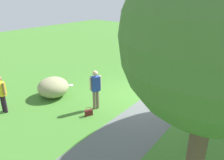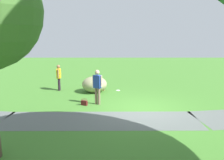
# 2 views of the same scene
# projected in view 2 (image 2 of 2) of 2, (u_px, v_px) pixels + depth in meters

# --- Properties ---
(ground_plane) EXTENTS (48.00, 48.00, 0.00)m
(ground_plane) POSITION_uv_depth(u_px,v_px,m) (143.00, 108.00, 10.58)
(ground_plane) COLOR #40782B
(footpath_segment_mid) EXTENTS (8.01, 2.11, 0.01)m
(footpath_segment_mid) POSITION_uv_depth(u_px,v_px,m) (101.00, 120.00, 9.10)
(footpath_segment_mid) COLOR #59605D
(footpath_segment_mid) RESTS_ON ground
(lawn_boulder) EXTENTS (2.06, 2.05, 0.96)m
(lawn_boulder) POSITION_uv_depth(u_px,v_px,m) (95.00, 84.00, 13.50)
(lawn_boulder) COLOR #949269
(lawn_boulder) RESTS_ON ground
(woman_with_handbag) EXTENTS (0.48, 0.36, 1.74)m
(woman_with_handbag) POSITION_uv_depth(u_px,v_px,m) (97.00, 85.00, 11.01)
(woman_with_handbag) COLOR #806455
(woman_with_handbag) RESTS_ON ground
(man_near_boulder) EXTENTS (0.27, 0.52, 1.61)m
(man_near_boulder) POSITION_uv_depth(u_px,v_px,m) (59.00, 76.00, 13.84)
(man_near_boulder) COLOR black
(man_near_boulder) RESTS_ON ground
(handbag_on_grass) EXTENTS (0.36, 0.36, 0.31)m
(handbag_on_grass) POSITION_uv_depth(u_px,v_px,m) (84.00, 102.00, 11.02)
(handbag_on_grass) COLOR #5C1A1C
(handbag_on_grass) RESTS_ON ground
(backpack_by_boulder) EXTENTS (0.30, 0.29, 0.40)m
(backpack_by_boulder) POSITION_uv_depth(u_px,v_px,m) (102.00, 87.00, 13.99)
(backpack_by_boulder) COLOR brown
(backpack_by_boulder) RESTS_ON ground
(frisbee_on_grass) EXTENTS (0.25, 0.25, 0.02)m
(frisbee_on_grass) POSITION_uv_depth(u_px,v_px,m) (118.00, 90.00, 13.95)
(frisbee_on_grass) COLOR white
(frisbee_on_grass) RESTS_ON ground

